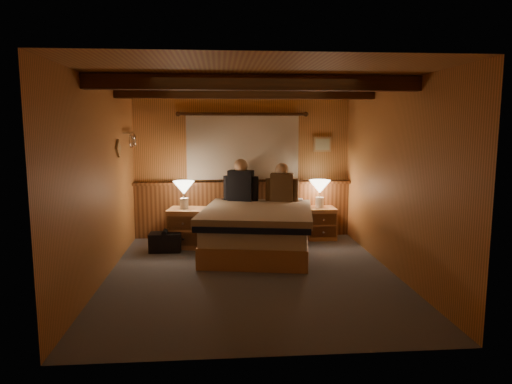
{
  "coord_description": "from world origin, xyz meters",
  "views": [
    {
      "loc": [
        -0.39,
        -5.54,
        1.85
      ],
      "look_at": [
        0.09,
        0.4,
        0.99
      ],
      "focal_mm": 32.0,
      "sensor_mm": 36.0,
      "label": 1
    }
  ],
  "objects": [
    {
      "name": "person_left",
      "position": [
        -0.05,
        1.67,
        0.95
      ],
      "size": [
        0.55,
        0.33,
        0.69
      ],
      "rotation": [
        0.0,
        0.0,
        -0.29
      ],
      "color": "black",
      "rests_on": "bed"
    },
    {
      "name": "wall_right",
      "position": [
        1.8,
        0.0,
        1.2
      ],
      "size": [
        0.0,
        4.2,
        4.2
      ],
      "primitive_type": "plane",
      "rotation": [
        1.57,
        0.0,
        -1.57
      ],
      "color": "#D3894B",
      "rests_on": "floor"
    },
    {
      "name": "nightstand_left",
      "position": [
        -0.91,
        1.42,
        0.3
      ],
      "size": [
        0.61,
        0.56,
        0.6
      ],
      "rotation": [
        0.0,
        0.0,
        -0.15
      ],
      "color": "#BC8050",
      "rests_on": "floor"
    },
    {
      "name": "lamp_right",
      "position": [
        1.25,
        1.77,
        0.84
      ],
      "size": [
        0.35,
        0.35,
        0.45
      ],
      "color": "white",
      "rests_on": "nightstand_right"
    },
    {
      "name": "framed_print",
      "position": [
        1.35,
        2.08,
        1.55
      ],
      "size": [
        0.3,
        0.04,
        0.25
      ],
      "color": "tan",
      "rests_on": "wall_back"
    },
    {
      "name": "wall_left",
      "position": [
        -1.8,
        0.0,
        1.2
      ],
      "size": [
        0.0,
        4.2,
        4.2
      ],
      "primitive_type": "plane",
      "rotation": [
        1.57,
        0.0,
        1.57
      ],
      "color": "#D3894B",
      "rests_on": "floor"
    },
    {
      "name": "wall_front",
      "position": [
        0.0,
        -2.1,
        1.2
      ],
      "size": [
        3.6,
        0.0,
        3.6
      ],
      "primitive_type": "plane",
      "rotation": [
        -1.57,
        0.0,
        0.0
      ],
      "color": "#D3894B",
      "rests_on": "floor"
    },
    {
      "name": "floor",
      "position": [
        0.0,
        0.0,
        0.0
      ],
      "size": [
        4.2,
        4.2,
        0.0
      ],
      "primitive_type": "plane",
      "color": "#4A4E58",
      "rests_on": "ground"
    },
    {
      "name": "bed",
      "position": [
        0.16,
        1.0,
        0.35
      ],
      "size": [
        1.82,
        2.2,
        0.68
      ],
      "rotation": [
        0.0,
        0.0,
        -0.17
      ],
      "color": "#BC8050",
      "rests_on": "floor"
    },
    {
      "name": "nightstand_right",
      "position": [
        1.28,
        1.76,
        0.26
      ],
      "size": [
        0.48,
        0.43,
        0.52
      ],
      "rotation": [
        0.0,
        0.0,
        -0.01
      ],
      "color": "#BC8050",
      "rests_on": "floor"
    },
    {
      "name": "coat_rail",
      "position": [
        -1.72,
        1.58,
        1.67
      ],
      "size": [
        0.05,
        0.55,
        0.24
      ],
      "color": "silver",
      "rests_on": "wall_left"
    },
    {
      "name": "duffel_bag",
      "position": [
        -1.21,
        1.16,
        0.15
      ],
      "size": [
        0.47,
        0.28,
        0.34
      ],
      "rotation": [
        0.0,
        0.0,
        -0.01
      ],
      "color": "black",
      "rests_on": "floor"
    },
    {
      "name": "ceiling",
      "position": [
        0.0,
        0.0,
        2.4
      ],
      "size": [
        4.2,
        4.2,
        0.0
      ],
      "primitive_type": "plane",
      "rotation": [
        3.14,
        0.0,
        0.0
      ],
      "color": "#BC8E46",
      "rests_on": "wall_back"
    },
    {
      "name": "wainscot",
      "position": [
        0.0,
        2.04,
        0.49
      ],
      "size": [
        3.6,
        0.23,
        0.94
      ],
      "color": "brown",
      "rests_on": "wall_back"
    },
    {
      "name": "lamp_left",
      "position": [
        -0.94,
        1.42,
        0.9
      ],
      "size": [
        0.33,
        0.33,
        0.43
      ],
      "color": "white",
      "rests_on": "nightstand_left"
    },
    {
      "name": "curtain_window",
      "position": [
        0.0,
        2.03,
        1.52
      ],
      "size": [
        2.18,
        0.09,
        1.11
      ],
      "color": "#472811",
      "rests_on": "wall_back"
    },
    {
      "name": "ceiling_beams",
      "position": [
        0.0,
        0.15,
        2.31
      ],
      "size": [
        3.6,
        1.65,
        0.16
      ],
      "color": "#472811",
      "rests_on": "ceiling"
    },
    {
      "name": "person_right",
      "position": [
        0.59,
        1.55,
        0.92
      ],
      "size": [
        0.51,
        0.29,
        0.64
      ],
      "rotation": [
        0.0,
        0.0,
        -0.24
      ],
      "color": "#4B351E",
      "rests_on": "bed"
    },
    {
      "name": "wall_back",
      "position": [
        0.0,
        2.1,
        1.2
      ],
      "size": [
        3.6,
        0.0,
        3.6
      ],
      "primitive_type": "plane",
      "rotation": [
        1.57,
        0.0,
        0.0
      ],
      "color": "#D3894B",
      "rests_on": "floor"
    }
  ]
}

